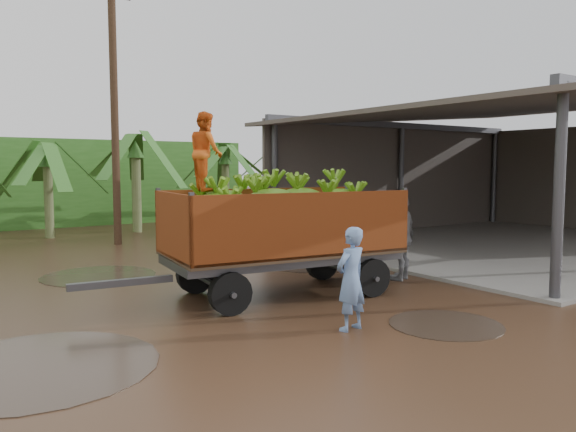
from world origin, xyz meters
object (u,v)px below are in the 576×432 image
(man_grey, at_px, (402,237))
(utility_pole, at_px, (114,111))
(banana_trailer, at_px, (281,227))
(man_blue, at_px, (351,279))

(man_grey, relative_size, utility_pole, 0.23)
(man_grey, bearing_deg, utility_pole, -92.14)
(banana_trailer, distance_m, man_blue, 2.64)
(banana_trailer, height_order, utility_pole, utility_pole)
(banana_trailer, bearing_deg, utility_pole, 99.30)
(utility_pole, bearing_deg, banana_trailer, -87.74)
(man_blue, distance_m, man_grey, 4.11)
(banana_trailer, xyz_separation_m, utility_pole, (-0.35, 8.81, 2.90))
(man_grey, bearing_deg, banana_trailer, -28.00)
(banana_trailer, relative_size, man_grey, 3.28)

